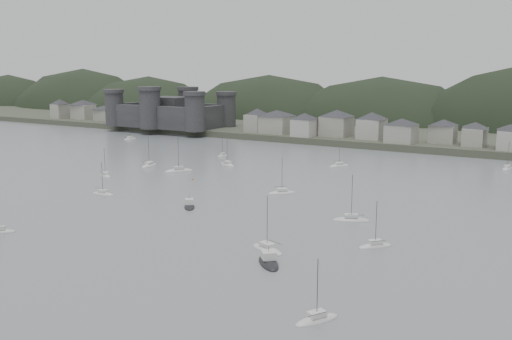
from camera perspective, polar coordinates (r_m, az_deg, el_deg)
The scene contains 9 objects.
ground at distance 106.06m, azimuth -22.04°, elevation -9.41°, with size 900.00×900.00×0.00m, color slate.
far_shore_land at distance 363.95m, azimuth 18.51°, elevation 4.59°, with size 900.00×250.00×3.00m, color #383D2D.
forested_ridge at distance 339.52m, azimuth 18.18°, elevation 2.05°, with size 851.55×103.94×102.57m.
castle at distance 312.84m, azimuth -8.76°, elevation 5.89°, with size 66.00×43.00×20.00m.
waterfront_town at distance 244.82m, azimuth 24.10°, elevation 3.37°, with size 451.48×28.46×12.92m.
moored_fleet at distance 154.18m, azimuth -2.37°, elevation -2.53°, with size 246.18×177.12×13.45m.
motor_launch_near at distance 101.43m, azimuth 1.28°, elevation -9.35°, with size 8.27×8.59×4.08m.
motor_launch_far at distance 141.96m, azimuth -6.79°, elevation -3.67°, with size 6.60×7.28×3.75m.
mooring_buoys at distance 138.77m, azimuth -10.54°, elevation -4.16°, with size 173.22×142.86×0.70m.
Camera 1 is at (81.78, -58.12, 34.40)m, focal length 39.36 mm.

